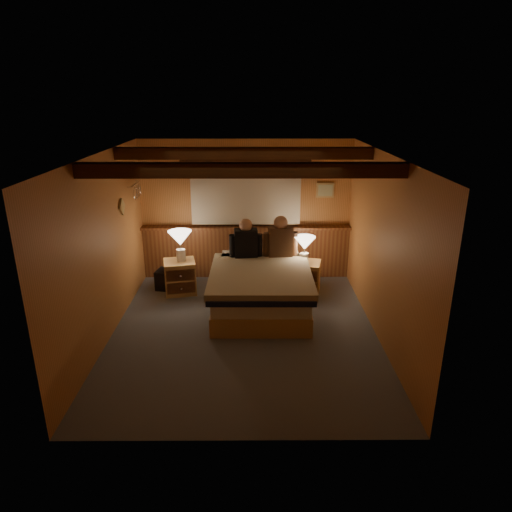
{
  "coord_description": "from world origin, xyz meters",
  "views": [
    {
      "loc": [
        0.13,
        -5.57,
        3.09
      ],
      "look_at": [
        0.16,
        0.4,
        0.96
      ],
      "focal_mm": 32.0,
      "sensor_mm": 36.0,
      "label": 1
    }
  ],
  "objects_px": {
    "bed": "(261,289)",
    "person_right": "(280,239)",
    "lamp_right": "(305,245)",
    "nightstand_left": "(180,277)",
    "person_left": "(246,241)",
    "duffel_bag": "(173,279)",
    "lamp_left": "(180,240)",
    "nightstand_right": "(305,277)"
  },
  "relations": [
    {
      "from": "bed",
      "to": "person_left",
      "type": "xyz_separation_m",
      "value": [
        -0.23,
        0.59,
        0.56
      ]
    },
    {
      "from": "nightstand_left",
      "to": "bed",
      "type": "bearing_deg",
      "value": -37.81
    },
    {
      "from": "person_right",
      "to": "duffel_bag",
      "type": "bearing_deg",
      "value": 170.72
    },
    {
      "from": "lamp_left",
      "to": "duffel_bag",
      "type": "height_order",
      "value": "lamp_left"
    },
    {
      "from": "lamp_left",
      "to": "person_right",
      "type": "relative_size",
      "value": 0.73
    },
    {
      "from": "lamp_right",
      "to": "person_right",
      "type": "relative_size",
      "value": 0.65
    },
    {
      "from": "lamp_right",
      "to": "bed",
      "type": "bearing_deg",
      "value": -139.5
    },
    {
      "from": "bed",
      "to": "lamp_right",
      "type": "distance_m",
      "value": 1.06
    },
    {
      "from": "nightstand_right",
      "to": "lamp_right",
      "type": "relative_size",
      "value": 1.24
    },
    {
      "from": "nightstand_right",
      "to": "duffel_bag",
      "type": "relative_size",
      "value": 0.93
    },
    {
      "from": "lamp_left",
      "to": "lamp_right",
      "type": "distance_m",
      "value": 1.99
    },
    {
      "from": "bed",
      "to": "lamp_right",
      "type": "xyz_separation_m",
      "value": [
        0.71,
        0.61,
        0.5
      ]
    },
    {
      "from": "bed",
      "to": "person_right",
      "type": "xyz_separation_m",
      "value": [
        0.32,
        0.63,
        0.58
      ]
    },
    {
      "from": "person_right",
      "to": "duffel_bag",
      "type": "xyz_separation_m",
      "value": [
        -1.77,
        0.14,
        -0.74
      ]
    },
    {
      "from": "lamp_left",
      "to": "person_left",
      "type": "relative_size",
      "value": 0.77
    },
    {
      "from": "nightstand_left",
      "to": "person_right",
      "type": "relative_size",
      "value": 0.85
    },
    {
      "from": "nightstand_left",
      "to": "duffel_bag",
      "type": "xyz_separation_m",
      "value": [
        -0.14,
        0.15,
        -0.1
      ]
    },
    {
      "from": "nightstand_right",
      "to": "lamp_left",
      "type": "xyz_separation_m",
      "value": [
        -2.02,
        0.03,
        0.63
      ]
    },
    {
      "from": "nightstand_left",
      "to": "person_left",
      "type": "bearing_deg",
      "value": -14.28
    },
    {
      "from": "nightstand_right",
      "to": "duffel_bag",
      "type": "distance_m",
      "value": 2.19
    },
    {
      "from": "lamp_right",
      "to": "person_left",
      "type": "bearing_deg",
      "value": -178.93
    },
    {
      "from": "duffel_bag",
      "to": "lamp_right",
      "type": "bearing_deg",
      "value": 5.93
    },
    {
      "from": "nightstand_left",
      "to": "person_right",
      "type": "bearing_deg",
      "value": -11.92
    },
    {
      "from": "bed",
      "to": "nightstand_right",
      "type": "relative_size",
      "value": 3.45
    },
    {
      "from": "lamp_right",
      "to": "person_left",
      "type": "xyz_separation_m",
      "value": [
        -0.94,
        -0.02,
        0.07
      ]
    },
    {
      "from": "lamp_left",
      "to": "lamp_right",
      "type": "height_order",
      "value": "lamp_left"
    },
    {
      "from": "bed",
      "to": "lamp_right",
      "type": "relative_size",
      "value": 4.28
    },
    {
      "from": "nightstand_right",
      "to": "person_left",
      "type": "xyz_separation_m",
      "value": [
        -0.96,
        -0.05,
        0.64
      ]
    },
    {
      "from": "nightstand_left",
      "to": "lamp_right",
      "type": "relative_size",
      "value": 1.3
    },
    {
      "from": "person_left",
      "to": "nightstand_left",
      "type": "bearing_deg",
      "value": 172.15
    },
    {
      "from": "bed",
      "to": "nightstand_left",
      "type": "xyz_separation_m",
      "value": [
        -1.31,
        0.63,
        -0.06
      ]
    },
    {
      "from": "nightstand_right",
      "to": "duffel_bag",
      "type": "bearing_deg",
      "value": -171.63
    },
    {
      "from": "person_left",
      "to": "duffel_bag",
      "type": "bearing_deg",
      "value": 165.62
    },
    {
      "from": "person_right",
      "to": "duffel_bag",
      "type": "distance_m",
      "value": 1.93
    },
    {
      "from": "lamp_left",
      "to": "person_right",
      "type": "distance_m",
      "value": 1.6
    },
    {
      "from": "nightstand_left",
      "to": "lamp_left",
      "type": "relative_size",
      "value": 1.16
    },
    {
      "from": "nightstand_left",
      "to": "nightstand_right",
      "type": "height_order",
      "value": "nightstand_left"
    },
    {
      "from": "bed",
      "to": "duffel_bag",
      "type": "height_order",
      "value": "bed"
    },
    {
      "from": "bed",
      "to": "nightstand_right",
      "type": "xyz_separation_m",
      "value": [
        0.74,
        0.64,
        -0.08
      ]
    },
    {
      "from": "nightstand_right",
      "to": "person_right",
      "type": "distance_m",
      "value": 0.77
    },
    {
      "from": "lamp_right",
      "to": "duffel_bag",
      "type": "xyz_separation_m",
      "value": [
        -2.16,
        0.17,
        -0.66
      ]
    },
    {
      "from": "lamp_left",
      "to": "duffel_bag",
      "type": "distance_m",
      "value": 0.75
    }
  ]
}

